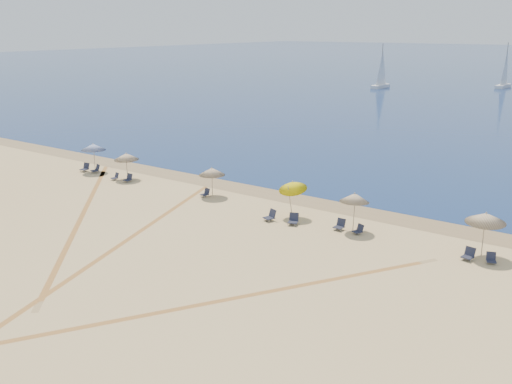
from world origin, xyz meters
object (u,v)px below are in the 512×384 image
at_px(umbrella_1, 126,157).
at_px(chair_5, 271,216).
at_px(umbrella_0, 93,147).
at_px(chair_7, 340,225).
at_px(chair_6, 293,220).
at_px(chair_0, 85,168).
at_px(sailboat_3, 505,74).
at_px(chair_9, 469,254).
at_px(chair_3, 128,178).
at_px(chair_4, 206,193).
at_px(umbrella_3, 292,186).
at_px(sailboat_2, 381,74).
at_px(chair_8, 359,230).
at_px(umbrella_4, 355,198).
at_px(chair_2, 115,177).
at_px(chair_10, 491,259).
at_px(chair_1, 96,169).
at_px(umbrella_2, 212,171).
at_px(umbrella_5, 486,218).

relative_size(umbrella_1, chair_5, 2.56).
relative_size(umbrella_0, chair_7, 3.54).
bearing_deg(chair_5, umbrella_0, -165.32).
bearing_deg(chair_6, chair_0, 157.04).
bearing_deg(umbrella_0, sailboat_3, 81.68).
bearing_deg(chair_9, chair_6, -166.79).
bearing_deg(chair_9, chair_3, -170.98).
bearing_deg(chair_4, umbrella_1, -169.46).
height_order(umbrella_3, sailboat_2, sailboat_2).
distance_m(chair_5, chair_8, 5.99).
bearing_deg(chair_7, chair_5, -162.12).
xyz_separation_m(chair_4, chair_8, (12.96, -0.74, -0.01)).
height_order(umbrella_1, umbrella_3, umbrella_3).
bearing_deg(umbrella_4, chair_2, -179.30).
bearing_deg(chair_10, chair_0, 158.34).
xyz_separation_m(umbrella_0, chair_9, (32.72, -1.30, -1.91)).
xyz_separation_m(chair_2, chair_10, (30.18, -0.18, 0.00)).
height_order(umbrella_1, chair_8, umbrella_1).
bearing_deg(chair_1, umbrella_2, 19.77).
relative_size(umbrella_1, sailboat_2, 0.25).
xyz_separation_m(chair_3, chair_4, (8.00, 0.40, -0.02)).
bearing_deg(umbrella_2, umbrella_3, -5.27).
xyz_separation_m(umbrella_4, chair_3, (-20.38, -0.07, -1.86)).
bearing_deg(umbrella_1, umbrella_5, -0.35).
relative_size(chair_2, chair_9, 0.90).
distance_m(chair_1, chair_3, 4.62).
height_order(umbrella_2, umbrella_3, umbrella_3).
xyz_separation_m(chair_1, chair_7, (24.24, -0.78, -0.02)).
xyz_separation_m(chair_5, chair_7, (4.58, 1.05, -0.02)).
height_order(chair_2, chair_5, chair_5).
bearing_deg(chair_9, umbrella_1, -172.14).
height_order(umbrella_2, chair_7, umbrella_2).
bearing_deg(chair_2, umbrella_0, -179.52).
bearing_deg(sailboat_2, umbrella_1, -79.56).
height_order(umbrella_3, chair_8, umbrella_3).
xyz_separation_m(umbrella_0, umbrella_2, (13.33, 0.12, -0.30)).
distance_m(chair_1, chair_10, 33.43).
xyz_separation_m(chair_2, chair_3, (1.36, 0.19, 0.03)).
bearing_deg(chair_8, chair_1, -159.02).
relative_size(umbrella_5, sailboat_2, 0.28).
bearing_deg(sailboat_3, chair_0, -94.23).
bearing_deg(chair_10, umbrella_1, 157.54).
bearing_deg(chair_0, chair_10, -8.43).
bearing_deg(chair_5, chair_6, 28.03).
bearing_deg(chair_7, sailboat_2, 116.00).
distance_m(umbrella_1, chair_2, 1.95).
distance_m(umbrella_1, umbrella_4, 21.13).
relative_size(chair_0, chair_9, 1.03).
bearing_deg(chair_2, chair_1, -177.16).
height_order(chair_5, chair_9, chair_5).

